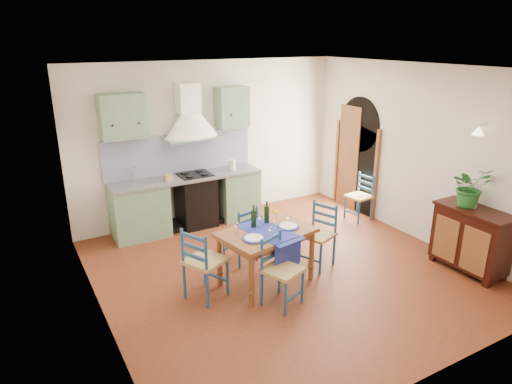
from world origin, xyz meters
TOP-DOWN VIEW (x-y plane):
  - floor at (0.00, 0.00)m, footprint 5.00×5.00m
  - back_wall at (-0.47, 2.29)m, footprint 5.00×0.96m
  - right_wall at (2.50, 0.28)m, footprint 0.26×5.00m
  - left_wall at (-2.50, 0.00)m, footprint 0.04×5.00m
  - ceiling at (0.00, 0.00)m, footprint 5.00×5.00m
  - dining_table at (-0.41, -0.15)m, footprint 1.33×1.04m
  - chair_near at (-0.52, -0.67)m, footprint 0.54×0.54m
  - chair_far at (-0.41, 0.56)m, footprint 0.49×0.49m
  - chair_left at (-1.29, -0.08)m, footprint 0.60×0.60m
  - chair_right at (0.50, -0.08)m, footprint 0.56×0.56m
  - chair_spare at (2.23, 0.97)m, footprint 0.43×0.43m
  - sideboard at (2.26, -1.27)m, footprint 0.50×1.05m
  - potted_plant at (2.26, -1.13)m, footprint 0.62×0.57m

SIDE VIEW (x-z plane):
  - floor at x=0.00m, z-range 0.00..0.00m
  - chair_spare at x=2.23m, z-range 0.01..0.85m
  - chair_far at x=-0.41m, z-range 0.01..0.88m
  - chair_near at x=-0.52m, z-range 0.02..0.92m
  - chair_right at x=0.50m, z-range 0.02..0.94m
  - chair_left at x=-1.29m, z-range 0.02..0.98m
  - sideboard at x=2.26m, z-range 0.04..0.98m
  - dining_table at x=-0.41m, z-range 0.14..1.22m
  - back_wall at x=-0.47m, z-range -0.35..2.45m
  - potted_plant at x=2.26m, z-range 0.94..1.50m
  - right_wall at x=2.50m, z-range -0.06..2.74m
  - left_wall at x=-2.50m, z-range 0.00..2.80m
  - ceiling at x=0.00m, z-range 2.80..2.81m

